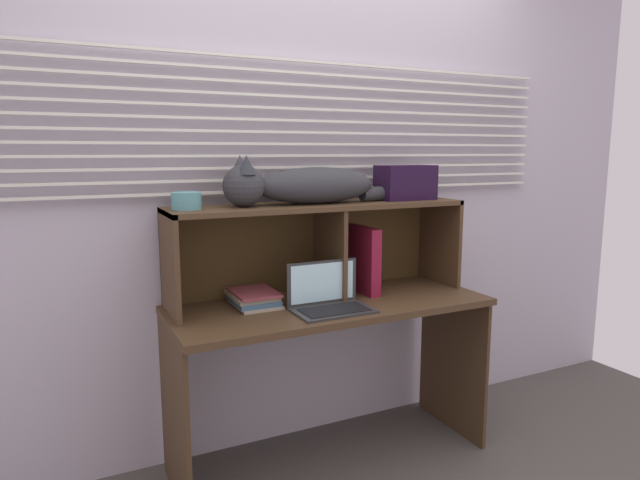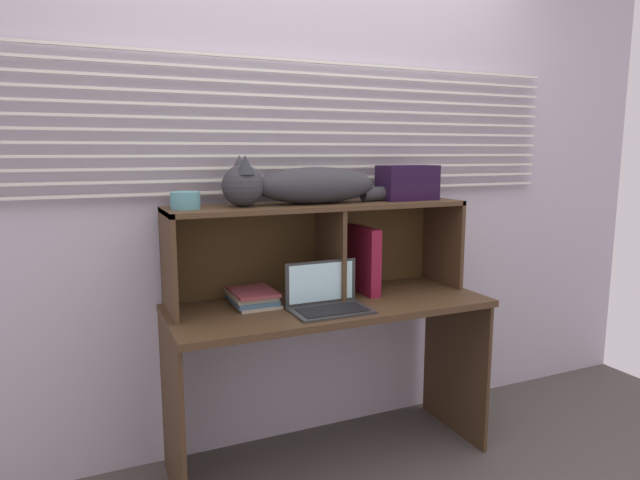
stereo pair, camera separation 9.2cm
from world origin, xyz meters
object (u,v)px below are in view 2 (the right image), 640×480
object	(u,v)px
laptop	(327,300)
binder_upright	(363,260)
book_stack	(253,297)
storage_box	(407,183)
cat	(303,185)
small_basket	(185,200)

from	to	relation	value
laptop	binder_upright	world-z (taller)	binder_upright
book_stack	binder_upright	bearing A→B (deg)	0.17
binder_upright	storage_box	size ratio (longest dim) A/B	1.14
cat	storage_box	bearing A→B (deg)	0.00
laptop	binder_upright	size ratio (longest dim) A/B	1.05
binder_upright	book_stack	xyz separation A→B (m)	(-0.55, -0.00, -0.13)
book_stack	small_basket	xyz separation A→B (m)	(-0.28, 0.00, 0.44)
laptop	small_basket	size ratio (longest dim) A/B	2.78
binder_upright	book_stack	distance (m)	0.57
binder_upright	storage_box	bearing A→B (deg)	0.00
small_basket	book_stack	bearing A→B (deg)	-0.34
laptop	book_stack	distance (m)	0.34
small_basket	storage_box	bearing A→B (deg)	0.00
cat	laptop	distance (m)	0.52
laptop	storage_box	bearing A→B (deg)	21.55
laptop	storage_box	xyz separation A→B (m)	(0.52, 0.21, 0.48)
binder_upright	small_basket	xyz separation A→B (m)	(-0.83, 0.00, 0.31)
book_stack	storage_box	distance (m)	0.93
cat	binder_upright	size ratio (longest dim) A/B	3.10
cat	small_basket	world-z (taller)	cat
laptop	small_basket	bearing A→B (deg)	159.38
storage_box	small_basket	bearing A→B (deg)	180.00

